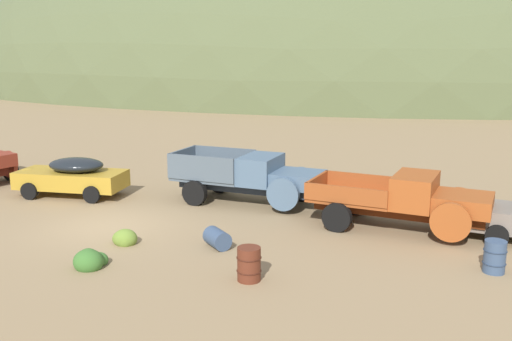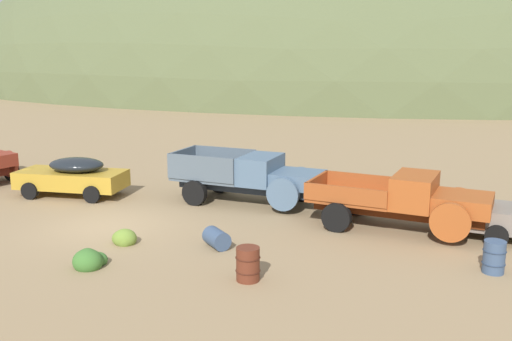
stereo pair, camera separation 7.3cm
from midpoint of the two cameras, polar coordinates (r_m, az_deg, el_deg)
name	(u,v)px [view 1 (the left image)]	position (r m, az deg, el deg)	size (l,w,h in m)	color
ground_plane	(107,226)	(19.68, -14.84, -5.46)	(300.00, 300.00, 0.00)	#937A56
hill_far_left	(297,89)	(85.48, 4.17, 8.18)	(114.25, 68.58, 46.40)	#56603D
car_mustard	(68,176)	(24.01, -18.48, -0.52)	(4.76, 2.47, 1.57)	#B28928
truck_chalk_blue	(256,177)	(21.53, -0.08, -0.71)	(5.86, 2.46, 1.91)	#262D39
truck_oxide_orange	(411,201)	(19.01, 15.24, -2.95)	(5.87, 2.73, 1.89)	#51220D
oil_drum_foreground	(495,257)	(16.37, 22.79, -8.00)	(0.61, 0.61, 0.88)	#384C6B
oil_drum_by_truck	(217,238)	(17.03, -4.05, -6.84)	(1.02, 0.98, 0.57)	#384C6B
oil_drum_spare	(249,264)	(14.62, -0.86, -9.40)	(0.65, 0.65, 0.89)	#5B2819
bush_between_trucks	(125,239)	(17.81, -13.20, -6.73)	(0.81, 0.69, 0.59)	olive
bush_lone_scrub	(90,261)	(16.20, -16.51, -8.74)	(0.83, 0.99, 0.69)	#3D702D
bush_near_barrel	(416,202)	(22.08, 15.68, -3.08)	(0.91, 0.84, 0.79)	#5B8E42
bush_front_left	(209,175)	(25.19, -4.84, -0.50)	(1.30, 1.12, 1.28)	#5B8E42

